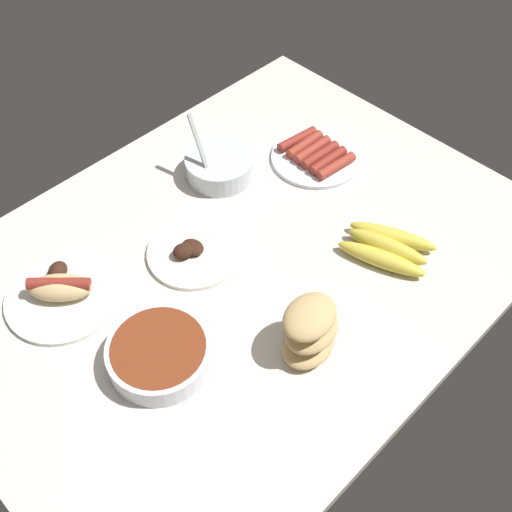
% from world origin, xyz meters
% --- Properties ---
extents(ground_plane, '(1.20, 0.90, 0.03)m').
position_xyz_m(ground_plane, '(0.00, 0.00, -0.01)').
color(ground_plane, silver).
extents(plate_grilled_meat, '(0.20, 0.20, 0.04)m').
position_xyz_m(plate_grilled_meat, '(0.06, -0.08, 0.01)').
color(plate_grilled_meat, white).
rests_on(plate_grilled_meat, ground_plane).
extents(bowl_chili, '(0.19, 0.19, 0.05)m').
position_xyz_m(bowl_chili, '(0.27, 0.07, 0.03)').
color(bowl_chili, white).
rests_on(bowl_chili, ground_plane).
extents(bowl_coleslaw, '(0.16, 0.16, 0.15)m').
position_xyz_m(bowl_coleslaw, '(-0.14, -0.21, 0.03)').
color(bowl_coleslaw, silver).
rests_on(bowl_coleslaw, ground_plane).
extents(banana_bunch, '(0.16, 0.20, 0.04)m').
position_xyz_m(banana_bunch, '(-0.22, 0.20, 0.02)').
color(banana_bunch, gold).
rests_on(banana_bunch, ground_plane).
extents(plate_sausages, '(0.21, 0.21, 0.03)m').
position_xyz_m(plate_sausages, '(-0.34, -0.09, 0.01)').
color(plate_sausages, white).
rests_on(plate_sausages, ground_plane).
extents(bread_stack, '(0.13, 0.11, 0.11)m').
position_xyz_m(bread_stack, '(0.06, 0.24, 0.05)').
color(bread_stack, tan).
rests_on(bread_stack, ground_plane).
extents(plate_hotdog_assembled, '(0.22, 0.22, 0.06)m').
position_xyz_m(plate_hotdog_assembled, '(0.31, -0.17, 0.02)').
color(plate_hotdog_assembled, white).
rests_on(plate_hotdog_assembled, ground_plane).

